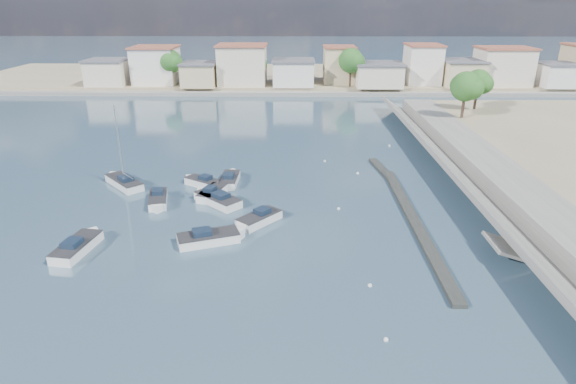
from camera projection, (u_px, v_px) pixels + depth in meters
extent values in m
plane|color=#283F51|center=(320.00, 135.00, 71.24)|extent=(400.00, 400.00, 0.00)
cube|color=slate|center=(529.00, 201.00, 45.66)|extent=(5.00, 90.00, 1.80)
cube|color=slate|center=(483.00, 201.00, 45.70)|extent=(4.17, 90.00, 2.86)
cube|color=slate|center=(522.00, 252.00, 37.55)|extent=(5.31, 3.50, 1.94)
cube|color=black|center=(414.00, 221.00, 43.27)|extent=(1.00, 26.00, 0.35)
cube|color=black|center=(382.00, 170.00, 56.27)|extent=(2.00, 8.05, 0.30)
cube|color=gray|center=(309.00, 77.00, 119.20)|extent=(160.00, 40.00, 1.40)
cube|color=slate|center=(312.00, 94.00, 99.83)|extent=(160.00, 2.50, 0.80)
cube|color=beige|center=(108.00, 73.00, 103.64)|extent=(8.00, 8.00, 5.00)
cube|color=#595960|center=(106.00, 60.00, 102.64)|extent=(8.48, 8.48, 0.35)
cube|color=silver|center=(156.00, 66.00, 104.92)|extent=(9.00, 9.00, 7.50)
cube|color=#99513D|center=(154.00, 47.00, 103.45)|extent=(9.54, 9.54, 0.35)
cube|color=#CBB78C|center=(200.00, 75.00, 102.59)|extent=(7.00, 8.00, 4.50)
cube|color=#595960|center=(199.00, 63.00, 101.68)|extent=(7.42, 8.48, 0.35)
cube|color=beige|center=(242.00, 65.00, 103.69)|extent=(10.00, 9.00, 8.00)
cube|color=#99513D|center=(242.00, 45.00, 102.13)|extent=(10.60, 9.54, 0.35)
cube|color=silver|center=(293.00, 73.00, 103.21)|extent=(8.50, 8.50, 5.00)
cube|color=#595960|center=(293.00, 60.00, 102.21)|extent=(9.01, 9.01, 0.35)
cube|color=#CBB78C|center=(339.00, 65.00, 105.41)|extent=(6.50, 7.50, 7.50)
cube|color=#99513D|center=(340.00, 47.00, 103.94)|extent=(6.89, 7.95, 0.35)
cube|color=beige|center=(378.00, 75.00, 102.18)|extent=(9.50, 9.00, 4.50)
cube|color=#595960|center=(379.00, 63.00, 101.27)|extent=(10.07, 9.54, 0.35)
cube|color=silver|center=(422.00, 65.00, 104.19)|extent=(7.00, 8.00, 8.00)
cube|color=#99513D|center=(424.00, 45.00, 102.63)|extent=(7.42, 8.48, 0.35)
cube|color=#CBB78C|center=(461.00, 73.00, 102.81)|extent=(8.00, 9.00, 5.00)
cube|color=#595960|center=(463.00, 61.00, 101.81)|extent=(8.48, 9.54, 0.35)
cube|color=beige|center=(503.00, 67.00, 103.17)|extent=(10.50, 8.50, 7.50)
cube|color=#99513D|center=(506.00, 48.00, 101.71)|extent=(11.13, 9.01, 0.35)
cube|color=silver|center=(557.00, 75.00, 101.76)|extent=(7.50, 7.50, 4.50)
cube|color=#595960|center=(560.00, 64.00, 100.85)|extent=(7.95, 7.95, 0.35)
cylinder|color=#38281E|center=(172.00, 77.00, 102.87)|extent=(0.44, 0.44, 3.38)
sphere|color=#1B4717|center=(171.00, 61.00, 101.62)|extent=(4.80, 4.80, 4.80)
sphere|color=#1B4717|center=(174.00, 63.00, 101.14)|extent=(3.60, 3.60, 3.60)
sphere|color=#1B4717|center=(167.00, 60.00, 101.99)|extent=(3.30, 3.30, 3.30)
cylinder|color=#38281E|center=(257.00, 77.00, 105.54)|extent=(0.44, 0.44, 2.93)
sphere|color=#1B4717|center=(257.00, 63.00, 104.46)|extent=(4.16, 4.16, 4.16)
sphere|color=#1B4717|center=(260.00, 64.00, 104.04)|extent=(3.12, 3.12, 3.12)
sphere|color=#1B4717|center=(254.00, 62.00, 104.78)|extent=(2.86, 2.86, 2.86)
cylinder|color=#38281E|center=(350.00, 78.00, 101.48)|extent=(0.44, 0.44, 3.60)
sphere|color=#1B4717|center=(351.00, 61.00, 100.15)|extent=(5.12, 5.12, 5.12)
sphere|color=#1B4717|center=(356.00, 62.00, 99.64)|extent=(3.84, 3.84, 3.84)
sphere|color=#1B4717|center=(347.00, 60.00, 100.54)|extent=(3.52, 3.52, 3.52)
cylinder|color=#38281E|center=(422.00, 77.00, 104.17)|extent=(0.44, 0.44, 3.15)
sphere|color=#1B4717|center=(424.00, 62.00, 103.01)|extent=(4.48, 4.48, 4.48)
sphere|color=#1B4717|center=(428.00, 64.00, 102.56)|extent=(3.36, 3.36, 3.36)
sphere|color=#1B4717|center=(420.00, 61.00, 103.35)|extent=(3.08, 3.08, 3.08)
cylinder|color=#38281E|center=(498.00, 79.00, 103.15)|extent=(0.44, 0.44, 2.70)
sphere|color=#1B4717|center=(500.00, 66.00, 102.16)|extent=(3.84, 3.84, 3.84)
sphere|color=#1B4717|center=(504.00, 67.00, 101.77)|extent=(2.88, 2.88, 2.88)
sphere|color=#1B4717|center=(497.00, 65.00, 102.45)|extent=(2.64, 2.64, 2.64)
cylinder|color=#38281E|center=(463.00, 107.00, 73.44)|extent=(0.44, 0.44, 3.15)
sphere|color=#1B4717|center=(466.00, 86.00, 72.28)|extent=(4.48, 4.48, 4.48)
sphere|color=#1B4717|center=(472.00, 89.00, 71.83)|extent=(3.36, 3.36, 3.36)
sphere|color=#1B4717|center=(460.00, 85.00, 72.62)|extent=(3.08, 3.08, 3.08)
cylinder|color=#38281E|center=(475.00, 100.00, 79.00)|extent=(0.44, 0.44, 2.93)
sphere|color=#1B4717|center=(478.00, 82.00, 77.92)|extent=(4.16, 4.16, 4.16)
sphere|color=#1B4717|center=(484.00, 84.00, 77.50)|extent=(3.12, 3.12, 3.12)
sphere|color=#1B4717|center=(473.00, 81.00, 78.24)|extent=(2.86, 2.86, 2.86)
cube|color=white|center=(77.00, 248.00, 38.27)|extent=(2.62, 5.10, 1.00)
cube|color=white|center=(91.00, 236.00, 40.18)|extent=(1.88, 1.88, 1.00)
cube|color=#262628|center=(76.00, 243.00, 38.08)|extent=(2.66, 5.10, 0.08)
cube|color=#152233|center=(72.00, 243.00, 37.55)|extent=(1.39, 1.62, 0.48)
cube|color=white|center=(212.00, 194.00, 48.80)|extent=(2.72, 4.31, 1.00)
cube|color=white|center=(219.00, 189.00, 50.31)|extent=(1.55, 1.55, 1.00)
cube|color=#262628|center=(212.00, 190.00, 48.61)|extent=(2.75, 4.32, 0.08)
cube|color=#152233|center=(210.00, 189.00, 48.17)|extent=(1.31, 1.44, 0.48)
cube|color=white|center=(218.00, 201.00, 47.29)|extent=(5.15, 5.03, 1.00)
cube|color=white|center=(204.00, 195.00, 48.75)|extent=(1.44, 1.44, 1.00)
cube|color=#262628|center=(218.00, 196.00, 47.11)|extent=(5.18, 5.06, 0.08)
cube|color=#152233|center=(221.00, 195.00, 46.68)|extent=(1.98, 1.97, 0.48)
cube|color=white|center=(259.00, 220.00, 43.18)|extent=(4.15, 4.43, 1.00)
cube|color=white|center=(244.00, 227.00, 41.89)|extent=(1.34, 1.34, 1.00)
cube|color=#262628|center=(259.00, 215.00, 42.99)|extent=(4.18, 4.45, 0.08)
cube|color=#152233|center=(262.00, 211.00, 43.20)|extent=(1.67, 1.70, 0.48)
cube|color=white|center=(230.00, 181.00, 52.47)|extent=(1.90, 4.49, 1.00)
cube|color=white|center=(232.00, 175.00, 54.24)|extent=(1.76, 1.76, 1.00)
cube|color=#262628|center=(229.00, 176.00, 52.29)|extent=(1.93, 4.49, 0.08)
cube|color=#152233|center=(229.00, 176.00, 51.79)|extent=(1.13, 1.37, 0.48)
cube|color=white|center=(203.00, 183.00, 51.76)|extent=(4.24, 3.54, 1.00)
cube|color=white|center=(191.00, 180.00, 52.65)|extent=(1.34, 1.34, 1.00)
cube|color=#262628|center=(203.00, 179.00, 51.57)|extent=(4.26, 3.57, 0.08)
cube|color=#152233|center=(205.00, 178.00, 51.28)|extent=(1.55, 1.49, 0.48)
cube|color=white|center=(158.00, 200.00, 47.39)|extent=(2.55, 4.61, 1.00)
cube|color=white|center=(157.00, 208.00, 45.69)|extent=(1.61, 1.61, 1.00)
cube|color=#262628|center=(158.00, 196.00, 47.21)|extent=(2.58, 4.62, 0.08)
cube|color=#152233|center=(158.00, 192.00, 47.51)|extent=(1.28, 1.50, 0.48)
cube|color=white|center=(209.00, 239.00, 39.71)|extent=(5.34, 3.52, 1.00)
cube|color=white|center=(234.00, 235.00, 40.35)|extent=(1.83, 1.83, 1.00)
cube|color=#262628|center=(208.00, 234.00, 39.52)|extent=(5.35, 3.55, 0.08)
cube|color=#152233|center=(202.00, 232.00, 39.28)|extent=(1.81, 1.64, 0.48)
cube|color=white|center=(124.00, 183.00, 51.69)|extent=(5.19, 5.42, 1.00)
cube|color=white|center=(115.00, 178.00, 53.41)|extent=(1.38, 1.38, 1.00)
cube|color=#262628|center=(124.00, 179.00, 51.51)|extent=(5.21, 5.45, 0.08)
cube|color=#152233|center=(126.00, 178.00, 51.03)|extent=(2.00, 2.03, 0.48)
cylinder|color=silver|center=(119.00, 143.00, 50.01)|extent=(0.12, 0.12, 8.00)
cylinder|color=silver|center=(128.00, 176.00, 50.41)|extent=(1.68, 1.82, 0.08)
sphere|color=white|center=(370.00, 286.00, 33.77)|extent=(0.31, 0.31, 0.31)
sphere|color=white|center=(339.00, 209.00, 46.09)|extent=(0.31, 0.31, 0.31)
sphere|color=white|center=(386.00, 340.00, 28.40)|extent=(0.31, 0.31, 0.31)
sphere|color=white|center=(358.00, 173.00, 55.42)|extent=(0.31, 0.31, 0.31)
sphere|color=white|center=(325.00, 161.00, 59.60)|extent=(0.31, 0.31, 0.31)
sphere|color=white|center=(389.00, 146.00, 65.79)|extent=(0.31, 0.31, 0.31)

